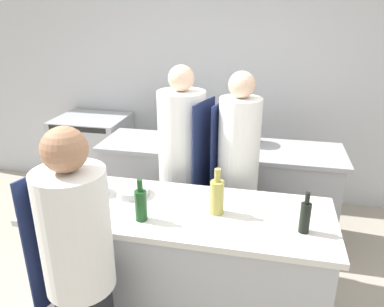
% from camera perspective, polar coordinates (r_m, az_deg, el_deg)
% --- Properties ---
extents(wall_back, '(8.00, 0.06, 2.80)m').
position_cam_1_polar(wall_back, '(4.28, 5.24, 11.29)').
color(wall_back, silver).
rests_on(wall_back, ground_plane).
extents(prep_counter, '(1.95, 0.73, 0.93)m').
position_cam_1_polar(prep_counter, '(2.71, -1.67, -16.95)').
color(prep_counter, '#A8AAAF').
rests_on(prep_counter, ground_plane).
extents(pass_counter, '(2.28, 0.65, 0.93)m').
position_cam_1_polar(pass_counter, '(3.71, 4.03, -5.53)').
color(pass_counter, '#A8AAAF').
rests_on(pass_counter, ground_plane).
extents(oven_range, '(0.79, 0.66, 0.96)m').
position_cam_1_polar(oven_range, '(4.62, -14.65, -0.43)').
color(oven_range, '#A8AAAF').
rests_on(oven_range, ground_plane).
extents(chef_at_prep_near, '(0.41, 0.40, 1.64)m').
position_cam_1_polar(chef_at_prep_near, '(2.18, -16.63, -17.19)').
color(chef_at_prep_near, black).
rests_on(chef_at_prep_near, ground_plane).
extents(chef_at_stove, '(0.43, 0.42, 1.75)m').
position_cam_1_polar(chef_at_stove, '(3.11, -1.45, -2.80)').
color(chef_at_stove, black).
rests_on(chef_at_stove, ground_plane).
extents(chef_at_pass_far, '(0.36, 0.35, 1.72)m').
position_cam_1_polar(chef_at_pass_far, '(3.00, 6.85, -3.88)').
color(chef_at_pass_far, black).
rests_on(chef_at_pass_far, ground_plane).
extents(bottle_olive_oil, '(0.07, 0.07, 0.27)m').
position_cam_1_polar(bottle_olive_oil, '(2.30, -7.80, -7.65)').
color(bottle_olive_oil, '#19471E').
rests_on(bottle_olive_oil, prep_counter).
extents(bottle_vinegar, '(0.06, 0.06, 0.25)m').
position_cam_1_polar(bottle_vinegar, '(2.26, 16.85, -9.17)').
color(bottle_vinegar, black).
rests_on(bottle_vinegar, prep_counter).
extents(bottle_wine, '(0.09, 0.09, 0.30)m').
position_cam_1_polar(bottle_wine, '(2.35, 3.82, -6.47)').
color(bottle_wine, '#B2A84C').
rests_on(bottle_wine, prep_counter).
extents(bowl_mixing_large, '(0.23, 0.23, 0.05)m').
position_cam_1_polar(bowl_mixing_large, '(2.64, -9.02, -5.67)').
color(bowl_mixing_large, '#B7BABC').
rests_on(bowl_mixing_large, prep_counter).
extents(bowl_prep_small, '(0.17, 0.17, 0.09)m').
position_cam_1_polar(bowl_prep_small, '(2.70, -14.35, -4.98)').
color(bowl_prep_small, '#B7BABC').
rests_on(bowl_prep_small, prep_counter).
extents(cup, '(0.08, 0.08, 0.08)m').
position_cam_1_polar(cup, '(2.69, -19.99, -5.93)').
color(cup, white).
rests_on(cup, prep_counter).
extents(stockpot, '(0.25, 0.25, 0.23)m').
position_cam_1_polar(stockpot, '(3.59, 8.13, 3.30)').
color(stockpot, '#A8AAAF').
rests_on(stockpot, pass_counter).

